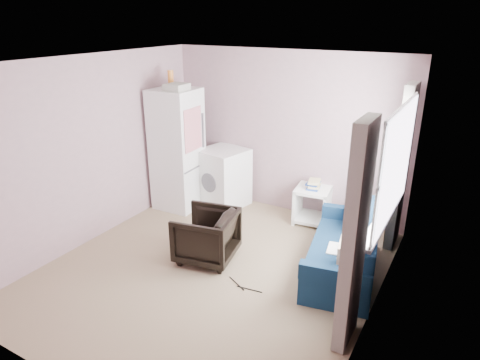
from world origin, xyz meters
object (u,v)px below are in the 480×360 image
(washing_machine, at_px, (224,176))
(side_table, at_px, (313,202))
(sofa, at_px, (347,254))
(fridge, at_px, (177,149))
(armchair, at_px, (206,233))

(washing_machine, relative_size, side_table, 1.39)
(washing_machine, height_order, sofa, washing_machine)
(fridge, xyz_separation_m, washing_machine, (0.60, 0.40, -0.48))
(sofa, bearing_deg, washing_machine, 146.59)
(armchair, distance_m, fridge, 1.86)
(armchair, xyz_separation_m, side_table, (0.80, 1.67, -0.04))
(fridge, height_order, side_table, fridge)
(washing_machine, distance_m, side_table, 1.52)
(armchair, distance_m, washing_machine, 1.72)
(armchair, height_order, fridge, fridge)
(side_table, bearing_deg, fridge, -166.55)
(armchair, distance_m, side_table, 1.85)
(sofa, bearing_deg, fridge, 158.09)
(fridge, height_order, washing_machine, fridge)
(side_table, height_order, sofa, sofa)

